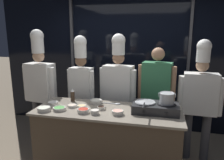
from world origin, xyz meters
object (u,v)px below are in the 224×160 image
Objects in this scene: frying_pan at (145,101)px; prep_bowl_ginger at (82,106)px; prep_bowl_shrimp at (118,112)px; prep_bowl_bean_sprouts at (44,109)px; chef_head at (40,82)px; chef_pastry at (200,95)px; stock_pot at (167,98)px; prep_bowl_onion at (95,112)px; chef_line at (118,86)px; prep_bowl_chili_flakes at (83,110)px; chef_sous at (81,83)px; portable_stove at (156,108)px; prep_bowl_scallions at (59,108)px; prep_bowl_soy_glaze at (101,108)px; person_guest at (156,92)px; squeeze_bottle_soy at (73,95)px; serving_spoon_slotted at (115,104)px; prep_bowl_garlic at (96,101)px; prep_bowl_rice at (53,103)px; prep_bowl_chicken at (72,106)px.

frying_pan is 0.86m from prep_bowl_ginger.
prep_bowl_bean_sprouts is at bearing -174.35° from prep_bowl_shrimp.
chef_pastry is at bearing -169.24° from chef_head.
chef_head is (-2.07, 0.51, -0.02)m from stock_pot.
prep_bowl_shrimp is 1.64m from chef_head.
chef_line is (0.13, 0.85, 0.13)m from prep_bowl_onion.
prep_bowl_chili_flakes is 0.08× the size of chef_head.
chef_sous is (-1.36, 0.57, -0.01)m from stock_pot.
portable_stove is at bearing 3.01° from prep_bowl_ginger.
prep_bowl_shrimp is 0.78m from prep_bowl_scallions.
portable_stove reaches higher than prep_bowl_ginger.
prep_bowl_soy_glaze reaches higher than prep_bowl_ginger.
stock_pot reaches higher than prep_bowl_bean_sprouts.
person_guest is 0.93× the size of chef_pastry.
prep_bowl_chili_flakes is 0.09× the size of person_guest.
chef_pastry reaches higher than squeeze_bottle_soy.
chef_pastry is at bearing 28.16° from prep_bowl_chili_flakes.
chef_sous reaches higher than prep_bowl_ginger.
chef_sous is at bearing 150.01° from serving_spoon_slotted.
chef_line reaches higher than prep_bowl_bean_sprouts.
prep_bowl_onion is at bearing -5.10° from prep_bowl_chili_flakes.
serving_spoon_slotted is (0.28, 0.02, -0.02)m from prep_bowl_garlic.
prep_bowl_chili_flakes is at bearing 52.21° from person_guest.
prep_bowl_shrimp is 0.91m from person_guest.
prep_bowl_rice is 0.07× the size of chef_head.
prep_bowl_bean_sprouts is (-0.30, -0.22, 0.01)m from prep_bowl_chicken.
prep_bowl_bean_sprouts is at bearing -93.45° from prep_bowl_rice.
chef_head is (-0.70, 0.72, 0.15)m from prep_bowl_scallions.
prep_bowl_chicken is at bearing 53.95° from prep_bowl_scallions.
prep_bowl_garlic is (0.05, 0.40, -0.00)m from prep_bowl_chili_flakes.
person_guest is at bearing 49.08° from prep_bowl_onion.
serving_spoon_slotted is at bearing 105.47° from chef_line.
prep_bowl_shrimp is at bearing -73.50° from serving_spoon_slotted.
frying_pan is 0.62m from person_guest.
chef_head is (-0.51, 0.79, 0.15)m from prep_bowl_bean_sprouts.
chef_line is (0.61, 0.05, -0.03)m from chef_sous.
frying_pan is 1.10m from squeeze_bottle_soy.
chef_pastry is (0.62, 0.59, 0.04)m from portable_stove.
prep_bowl_chicken is at bearing -177.29° from stock_pot.
prep_bowl_chili_flakes is at bearing -18.24° from prep_bowl_rice.
prep_bowl_chicken is at bearing -176.89° from frying_pan.
prep_bowl_onion is at bearing -74.86° from prep_bowl_garlic.
prep_bowl_chicken is 1.86m from chef_pastry.
prep_bowl_chicken is at bearing 154.90° from prep_bowl_onion.
squeeze_bottle_soy reaches higher than prep_bowl_scallions.
stock_pot is at bearing 2.15° from prep_bowl_rice.
prep_bowl_bean_sprouts is at bearing -141.18° from prep_bowl_garlic.
prep_bowl_chili_flakes is 0.16m from prep_bowl_onion.
prep_bowl_scallions is (-1.24, -0.21, -0.04)m from portable_stove.
prep_bowl_onion is 0.64× the size of prep_bowl_garlic.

